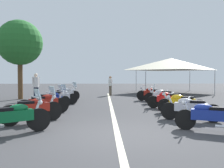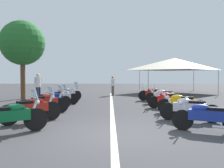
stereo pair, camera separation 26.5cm
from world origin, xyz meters
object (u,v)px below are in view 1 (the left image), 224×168
(motorcycle_left_row_3, at_px, (51,100))
(motorcycle_right_row_3, at_px, (168,99))
(motorcycle_left_row_2, at_px, (44,103))
(motorcycle_left_row_4, at_px, (60,97))
(roadside_tree_0, at_px, (20,43))
(bystander_0, at_px, (36,85))
(motorcycle_left_row_5, at_px, (65,94))
(event_tent, at_px, (171,64))
(motorcycle_left_row_0, at_px, (13,117))
(motorcycle_left_row_1, at_px, (33,109))
(motorcycle_right_row_5, at_px, (152,94))
(motorcycle_right_row_0, at_px, (209,116))
(motorcycle_right_row_4, at_px, (162,96))
(bystander_2, at_px, (110,84))
(motorcycle_right_row_1, at_px, (190,108))
(motorcycle_right_row_2, at_px, (181,103))

(motorcycle_left_row_3, xyz_separation_m, motorcycle_right_row_3, (0.07, -5.64, -0.00))
(motorcycle_left_row_2, distance_m, motorcycle_left_row_4, 3.05)
(motorcycle_left_row_2, distance_m, roadside_tree_0, 7.85)
(motorcycle_left_row_3, height_order, motorcycle_right_row_3, same)
(motorcycle_right_row_3, bearing_deg, motorcycle_left_row_2, 30.76)
(motorcycle_left_row_2, xyz_separation_m, bystander_0, (5.45, 1.89, 0.55))
(motorcycle_left_row_4, xyz_separation_m, roadside_tree_0, (3.31, 3.27, 3.34))
(motorcycle_left_row_5, relative_size, event_tent, 0.28)
(motorcycle_left_row_0, relative_size, event_tent, 0.30)
(motorcycle_left_row_1, bearing_deg, motorcycle_left_row_4, 50.28)
(motorcycle_left_row_2, bearing_deg, motorcycle_right_row_5, 8.43)
(motorcycle_left_row_0, relative_size, roadside_tree_0, 0.35)
(motorcycle_right_row_0, relative_size, motorcycle_right_row_3, 0.92)
(motorcycle_left_row_0, height_order, motorcycle_left_row_4, motorcycle_left_row_0)
(motorcycle_right_row_4, relative_size, motorcycle_right_row_5, 1.04)
(motorcycle_left_row_4, bearing_deg, motorcycle_right_row_5, -8.23)
(motorcycle_left_row_0, height_order, bystander_2, bystander_2)
(motorcycle_left_row_0, bearing_deg, motorcycle_left_row_2, 55.68)
(motorcycle_right_row_4, bearing_deg, motorcycle_right_row_3, 105.64)
(motorcycle_right_row_1, relative_size, bystander_2, 1.26)
(motorcycle_right_row_0, height_order, bystander_0, bystander_0)
(motorcycle_left_row_3, relative_size, bystander_2, 1.13)
(motorcycle_left_row_4, height_order, motorcycle_right_row_5, motorcycle_right_row_5)
(motorcycle_left_row_4, distance_m, motorcycle_right_row_5, 5.71)
(event_tent, bearing_deg, motorcycle_left_row_2, 144.00)
(motorcycle_right_row_3, relative_size, bystander_0, 1.15)
(motorcycle_left_row_0, height_order, motorcycle_right_row_2, motorcycle_left_row_0)
(motorcycle_left_row_0, distance_m, motorcycle_right_row_2, 6.64)
(motorcycle_right_row_1, bearing_deg, bystander_0, -19.67)
(motorcycle_left_row_5, height_order, motorcycle_right_row_2, motorcycle_left_row_5)
(motorcycle_left_row_3, relative_size, roadside_tree_0, 0.33)
(motorcycle_right_row_0, xyz_separation_m, bystander_2, (12.33, 2.52, 0.46))
(motorcycle_left_row_3, xyz_separation_m, bystander_2, (7.60, -3.04, 0.45))
(event_tent, bearing_deg, motorcycle_right_row_1, 167.05)
(motorcycle_right_row_3, bearing_deg, bystander_0, -12.46)
(motorcycle_right_row_3, distance_m, motorcycle_right_row_5, 3.28)
(motorcycle_left_row_3, bearing_deg, motorcycle_right_row_3, -33.81)
(motorcycle_left_row_0, relative_size, motorcycle_left_row_2, 0.97)
(motorcycle_left_row_5, distance_m, event_tent, 11.29)
(motorcycle_right_row_1, height_order, motorcycle_right_row_3, motorcycle_right_row_3)
(motorcycle_left_row_1, height_order, motorcycle_right_row_3, motorcycle_left_row_1)
(motorcycle_left_row_2, bearing_deg, motorcycle_right_row_4, -3.48)
(motorcycle_left_row_4, bearing_deg, motorcycle_right_row_1, -67.21)
(motorcycle_left_row_5, xyz_separation_m, motorcycle_right_row_1, (-6.46, -5.48, -0.01))
(motorcycle_left_row_5, height_order, motorcycle_right_row_5, motorcycle_left_row_5)
(motorcycle_left_row_1, relative_size, motorcycle_right_row_5, 0.92)
(motorcycle_left_row_5, height_order, motorcycle_right_row_4, motorcycle_left_row_5)
(motorcycle_left_row_0, distance_m, motorcycle_right_row_4, 8.78)
(bystander_2, xyz_separation_m, roadside_tree_0, (-2.75, 6.17, 2.89))
(motorcycle_right_row_4, bearing_deg, motorcycle_left_row_3, 38.00)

